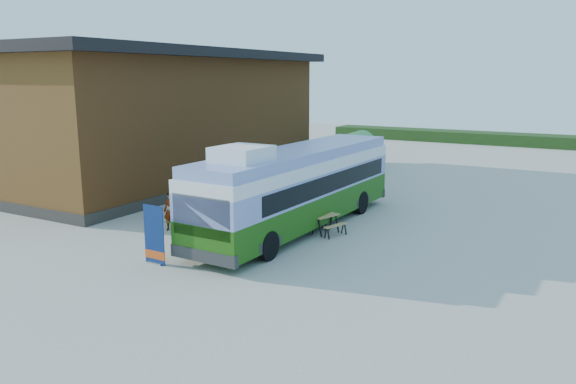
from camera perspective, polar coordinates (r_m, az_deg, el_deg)
The scene contains 10 objects.
ground at distance 20.09m, azimuth -7.61°, elevation -5.97°, with size 100.00×100.00×0.00m, color #BCB7AD.
barn at distance 33.63m, azimuth -11.92°, elevation 7.26°, with size 9.60×21.20×7.50m.
hedge at distance 53.64m, azimuth 25.43°, elevation 4.65°, with size 40.00×3.00×1.00m, color #264419.
bus at distance 22.40m, azimuth 1.03°, elevation 0.71°, with size 2.98×12.27×3.75m.
awning at distance 23.42m, azimuth -4.43°, elevation 3.50°, with size 2.75×4.31×0.52m.
banner at distance 18.87m, azimuth -13.42°, elevation -4.79°, with size 0.86×0.20×1.98m.
picnic_table at distance 21.95m, azimuth 3.84°, elevation -2.85°, with size 1.60×1.50×0.74m.
person_a at distance 22.82m, azimuth -11.82°, elevation -1.92°, with size 0.57×0.38×1.57m, color #999999.
person_b at distance 23.63m, azimuth -8.72°, elevation -1.08°, with size 0.86×0.67×1.77m, color #999999.
slurry_tanker at distance 38.03m, azimuth 6.62°, elevation 4.51°, with size 2.18×6.27×2.32m.
Camera 1 is at (11.60, -15.22, 6.08)m, focal length 35.00 mm.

